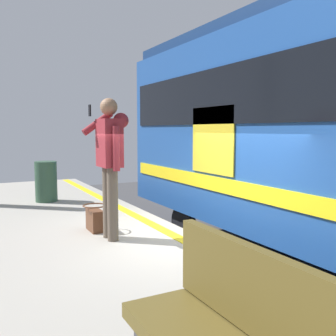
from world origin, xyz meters
The scene contains 8 objects.
ground_plane centered at (0.00, 0.00, 0.00)m, with size 25.11×25.11×0.00m, color #3D3D3F.
platform centered at (0.00, 2.14, 0.57)m, with size 12.94×4.29×1.13m, color #9E998E.
safety_line centered at (0.00, 0.30, 1.14)m, with size 12.68×0.16×0.01m, color yellow.
track_rail_near centered at (0.00, -1.65, 0.08)m, with size 16.82×0.08×0.16m, color slate.
track_rail_far centered at (0.00, -3.09, 0.08)m, with size 16.82×0.08×0.16m, color slate.
passenger centered at (0.18, 1.09, 2.21)m, with size 0.57×0.55×1.82m.
handbag centered at (0.66, 1.16, 1.31)m, with size 0.37×0.33×0.37m.
trash_bin centered at (3.26, 1.36, 1.53)m, with size 0.42×0.42×0.80m, color #2D4C38.
Camera 1 is at (-4.42, 2.68, 2.55)m, focal length 40.34 mm.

